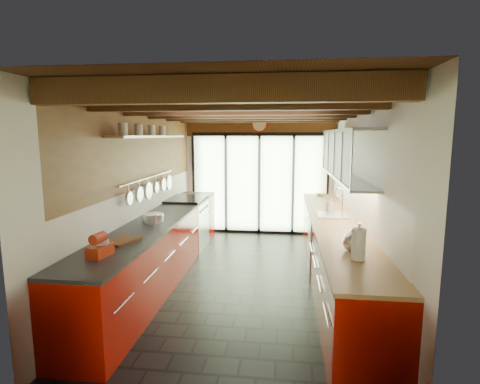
{
  "coord_description": "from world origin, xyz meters",
  "views": [
    {
      "loc": [
        0.55,
        -5.28,
        2.12
      ],
      "look_at": [
        -0.14,
        0.4,
        1.25
      ],
      "focal_mm": 28.0,
      "sensor_mm": 36.0,
      "label": 1
    }
  ],
  "objects_px": {
    "kettle": "(353,241)",
    "paper_towel": "(359,245)",
    "soap_bottle": "(330,205)",
    "bowl": "(321,195)",
    "stand_mixer": "(100,247)"
  },
  "relations": [
    {
      "from": "soap_bottle",
      "to": "bowl",
      "type": "height_order",
      "value": "soap_bottle"
    },
    {
      "from": "kettle",
      "to": "soap_bottle",
      "type": "bearing_deg",
      "value": 90.0
    },
    {
      "from": "soap_bottle",
      "to": "kettle",
      "type": "bearing_deg",
      "value": -90.0
    },
    {
      "from": "kettle",
      "to": "paper_towel",
      "type": "height_order",
      "value": "paper_towel"
    },
    {
      "from": "kettle",
      "to": "paper_towel",
      "type": "bearing_deg",
      "value": -90.0
    },
    {
      "from": "stand_mixer",
      "to": "kettle",
      "type": "xyz_separation_m",
      "value": [
        2.54,
        0.47,
        0.02
      ]
    },
    {
      "from": "paper_towel",
      "to": "stand_mixer",
      "type": "bearing_deg",
      "value": -175.76
    },
    {
      "from": "kettle",
      "to": "stand_mixer",
      "type": "bearing_deg",
      "value": -169.42
    },
    {
      "from": "stand_mixer",
      "to": "soap_bottle",
      "type": "bearing_deg",
      "value": 45.21
    },
    {
      "from": "stand_mixer",
      "to": "bowl",
      "type": "relative_size",
      "value": 1.54
    },
    {
      "from": "kettle",
      "to": "soap_bottle",
      "type": "relative_size",
      "value": 1.38
    },
    {
      "from": "kettle",
      "to": "paper_towel",
      "type": "xyz_separation_m",
      "value": [
        0.0,
        -0.29,
        0.04
      ]
    },
    {
      "from": "kettle",
      "to": "paper_towel",
      "type": "relative_size",
      "value": 0.8
    },
    {
      "from": "soap_bottle",
      "to": "stand_mixer",
      "type": "bearing_deg",
      "value": -134.79
    },
    {
      "from": "kettle",
      "to": "bowl",
      "type": "bearing_deg",
      "value": 90.0
    }
  ]
}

